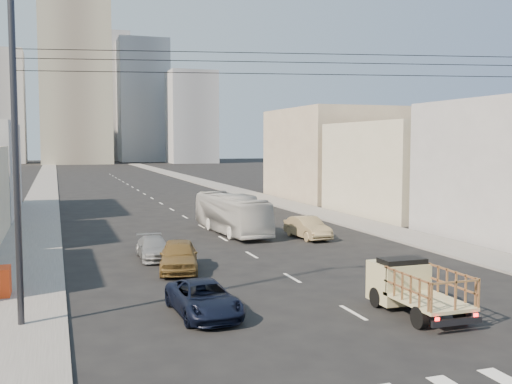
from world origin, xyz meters
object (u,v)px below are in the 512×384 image
sedan_brown (179,256)px  streetlamp_left (19,137)px  city_bus (231,214)px  flatbed_pickup (415,284)px  navy_pickup (204,299)px  sedan_grey (154,248)px  sedan_tan (308,228)px

sedan_brown → streetlamp_left: streetlamp_left is taller
city_bus → flatbed_pickup: bearing=-91.6°
navy_pickup → sedan_grey: size_ratio=1.10×
city_bus → sedan_grey: (-6.56, -7.54, -0.77)m
sedan_tan → streetlamp_left: bearing=-143.3°
navy_pickup → city_bus: (6.51, 18.72, 0.74)m
sedan_tan → streetlamp_left: streetlamp_left is taller
streetlamp_left → sedan_grey: bearing=60.4°
sedan_tan → navy_pickup: bearing=-129.4°
flatbed_pickup → navy_pickup: flatbed_pickup is taller
sedan_grey → streetlamp_left: streetlamp_left is taller
flatbed_pickup → city_bus: size_ratio=0.45×
flatbed_pickup → city_bus: bearing=92.3°
flatbed_pickup → sedan_tan: bearing=79.4°
sedan_brown → sedan_grey: size_ratio=1.11×
sedan_tan → sedan_grey: 11.22m
navy_pickup → sedan_tan: sedan_tan is taller
sedan_brown → sedan_tan: (9.93, 7.16, -0.05)m
flatbed_pickup → sedan_tan: size_ratio=1.03×
navy_pickup → sedan_grey: bearing=87.5°
city_bus → sedan_brown: (-5.89, -11.02, -0.59)m
flatbed_pickup → sedan_brown: (-6.73, 9.97, -0.33)m
flatbed_pickup → sedan_tan: (3.20, 17.13, -0.39)m
navy_pickup → sedan_tan: 18.23m
navy_pickup → streetlamp_left: bearing=172.1°
city_bus → sedan_brown: city_bus is taller
city_bus → sedan_brown: size_ratio=2.17×
navy_pickup → sedan_grey: navy_pickup is taller
city_bus → streetlamp_left: bearing=-128.7°
city_bus → sedan_tan: bearing=-47.5°
city_bus → sedan_brown: bearing=-122.0°
sedan_grey → sedan_tan: bearing=20.0°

